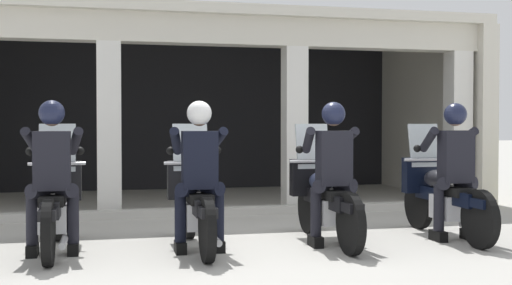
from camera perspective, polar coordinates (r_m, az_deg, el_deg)
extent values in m
plane|color=#A8A59E|center=(10.35, -3.59, -5.85)|extent=(80.00, 80.00, 0.00)
cube|color=black|center=(13.73, -6.87, 2.24)|extent=(9.62, 0.24, 3.00)
cube|color=beige|center=(10.10, -4.54, 9.80)|extent=(9.62, 0.36, 0.44)
cube|color=beige|center=(11.92, -5.86, 9.99)|extent=(9.62, 4.31, 0.16)
cube|color=beige|center=(13.24, 14.85, 2.23)|extent=(0.30, 4.31, 3.00)
cube|color=silver|center=(9.89, -12.79, 1.21)|extent=(0.35, 0.36, 2.56)
cube|color=silver|center=(10.31, 3.39, 1.26)|extent=(0.35, 0.36, 2.56)
cube|color=silver|center=(11.46, 17.30, 1.22)|extent=(0.35, 0.36, 2.56)
cube|color=#B7B5AD|center=(9.59, -4.06, -6.08)|extent=(9.22, 0.24, 0.12)
cylinder|color=black|center=(7.84, -16.94, -5.94)|extent=(0.09, 0.64, 0.64)
cylinder|color=black|center=(6.46, -17.79, -7.54)|extent=(0.09, 0.64, 0.64)
cube|color=black|center=(7.82, -16.96, -4.43)|extent=(0.14, 0.44, 0.08)
cube|color=silver|center=(7.09, -17.36, -6.32)|extent=(0.28, 0.44, 0.28)
cube|color=black|center=(7.13, -17.34, -5.23)|extent=(0.18, 1.24, 0.16)
ellipsoid|color=black|center=(7.33, -17.22, -3.63)|extent=(0.26, 0.48, 0.22)
cube|color=black|center=(6.94, -17.45, -4.83)|extent=(0.24, 0.52, 0.10)
cube|color=black|center=(6.49, -17.76, -5.93)|extent=(0.16, 0.48, 0.10)
cylinder|color=silver|center=(7.75, -16.99, -4.24)|extent=(0.05, 0.24, 0.53)
cube|color=black|center=(7.68, -17.03, -3.24)|extent=(0.52, 0.16, 0.44)
sphere|color=silver|center=(7.78, -16.98, -3.04)|extent=(0.18, 0.18, 0.18)
cube|color=silver|center=(7.64, -17.06, -0.45)|extent=(0.40, 0.14, 0.54)
cylinder|color=silver|center=(7.57, -17.09, -1.80)|extent=(0.62, 0.04, 0.04)
cylinder|color=silver|center=(6.77, -16.54, -8.35)|extent=(0.07, 0.55, 0.07)
cube|color=black|center=(6.89, -17.49, -1.54)|extent=(0.36, 0.22, 0.60)
cube|color=black|center=(7.01, -17.42, -1.32)|extent=(0.05, 0.02, 0.32)
sphere|color=#936B51|center=(6.90, -17.51, 2.25)|extent=(0.21, 0.21, 0.21)
sphere|color=#191E38|center=(6.90, -17.51, 2.49)|extent=(0.26, 0.26, 0.26)
cylinder|color=black|center=(6.92, -16.30, -4.09)|extent=(0.26, 0.29, 0.17)
cylinder|color=black|center=(6.95, -15.78, -6.35)|extent=(0.12, 0.12, 0.53)
cube|color=black|center=(7.01, -15.76, -8.97)|extent=(0.11, 0.26, 0.12)
cylinder|color=black|center=(6.94, -18.61, -4.09)|extent=(0.26, 0.29, 0.17)
cylinder|color=black|center=(6.98, -19.09, -6.34)|extent=(0.12, 0.12, 0.53)
cube|color=black|center=(7.04, -19.05, -8.95)|extent=(0.11, 0.26, 0.12)
cylinder|color=black|center=(7.10, -15.59, 0.10)|extent=(0.19, 0.48, 0.31)
sphere|color=black|center=(7.31, -15.20, -0.72)|extent=(0.09, 0.09, 0.09)
cylinder|color=black|center=(7.13, -19.12, 0.08)|extent=(0.19, 0.48, 0.31)
sphere|color=black|center=(7.34, -19.25, -0.74)|extent=(0.09, 0.09, 0.09)
cylinder|color=black|center=(7.71, -5.91, -6.01)|extent=(0.09, 0.64, 0.64)
cylinder|color=black|center=(6.33, -4.32, -7.65)|extent=(0.09, 0.64, 0.64)
cube|color=black|center=(7.68, -5.92, -4.47)|extent=(0.14, 0.44, 0.08)
cube|color=silver|center=(6.96, -5.14, -6.40)|extent=(0.28, 0.44, 0.28)
cube|color=black|center=(7.00, -5.20, -5.29)|extent=(0.18, 1.24, 0.16)
ellipsoid|color=#B2B2B7|center=(7.19, -5.44, -3.66)|extent=(0.26, 0.48, 0.22)
cube|color=black|center=(6.81, -4.99, -4.89)|extent=(0.24, 0.52, 0.10)
cube|color=black|center=(6.37, -4.40, -6.00)|extent=(0.16, 0.48, 0.10)
cylinder|color=silver|center=(7.62, -5.86, -4.28)|extent=(0.05, 0.24, 0.53)
cube|color=black|center=(7.55, -5.81, -3.27)|extent=(0.52, 0.16, 0.44)
sphere|color=silver|center=(7.64, -5.90, -3.06)|extent=(0.18, 0.18, 0.18)
cube|color=silver|center=(7.50, -5.80, -0.43)|extent=(0.40, 0.14, 0.54)
cylinder|color=silver|center=(7.43, -5.71, -1.80)|extent=(0.62, 0.04, 0.04)
cylinder|color=silver|center=(6.67, -3.68, -8.44)|extent=(0.07, 0.55, 0.07)
cube|color=black|center=(6.76, -4.97, -1.53)|extent=(0.36, 0.22, 0.60)
cube|color=black|center=(6.87, -5.12, -1.31)|extent=(0.05, 0.02, 0.32)
sphere|color=#936B51|center=(6.77, -5.01, 2.33)|extent=(0.21, 0.21, 0.21)
sphere|color=silver|center=(6.77, -5.01, 2.58)|extent=(0.26, 0.26, 0.26)
cylinder|color=black|center=(6.82, -3.82, -4.11)|extent=(0.26, 0.29, 0.17)
cylinder|color=black|center=(6.86, -3.32, -6.39)|extent=(0.12, 0.12, 0.53)
cube|color=black|center=(6.93, -3.33, -9.04)|extent=(0.11, 0.26, 0.12)
cylinder|color=black|center=(6.78, -6.17, -4.15)|extent=(0.26, 0.29, 0.17)
cylinder|color=black|center=(6.81, -6.66, -6.46)|extent=(0.12, 0.12, 0.53)
cube|color=black|center=(6.87, -6.66, -9.14)|extent=(0.11, 0.26, 0.12)
cylinder|color=black|center=(7.01, -3.46, 0.14)|extent=(0.19, 0.48, 0.31)
sphere|color=black|center=(7.23, -3.43, -0.70)|extent=(0.09, 0.09, 0.09)
cylinder|color=black|center=(6.95, -7.04, 0.11)|extent=(0.19, 0.48, 0.31)
sphere|color=black|center=(7.16, -7.53, -0.73)|extent=(0.09, 0.09, 0.09)
cylinder|color=black|center=(8.04, 4.66, -5.69)|extent=(0.09, 0.64, 0.64)
cylinder|color=black|center=(6.74, 8.32, -7.11)|extent=(0.09, 0.64, 0.64)
cube|color=black|center=(8.02, 4.66, -4.22)|extent=(0.14, 0.44, 0.08)
cube|color=silver|center=(7.33, 6.45, -6.01)|extent=(0.28, 0.44, 0.28)
cube|color=black|center=(7.36, 6.33, -4.95)|extent=(0.18, 1.24, 0.16)
ellipsoid|color=#1E2338|center=(7.55, 5.77, -3.42)|extent=(0.26, 0.48, 0.22)
cube|color=black|center=(7.19, 6.81, -4.55)|extent=(0.24, 0.52, 0.10)
cube|color=black|center=(6.77, 8.14, -5.57)|extent=(0.16, 0.48, 0.10)
cylinder|color=silver|center=(7.96, 4.79, -4.03)|extent=(0.05, 0.24, 0.53)
cube|color=black|center=(7.89, 4.93, -3.06)|extent=(0.52, 0.16, 0.44)
sphere|color=silver|center=(7.98, 4.71, -2.86)|extent=(0.18, 0.18, 0.18)
cube|color=silver|center=(7.85, 4.98, -0.34)|extent=(0.40, 0.14, 0.54)
cylinder|color=silver|center=(7.78, 5.16, -1.65)|extent=(0.62, 0.04, 0.04)
cylinder|color=silver|center=(7.08, 8.33, -7.87)|extent=(0.07, 0.55, 0.07)
cube|color=black|center=(7.14, 6.87, -1.38)|extent=(0.36, 0.22, 0.60)
cube|color=#591414|center=(7.25, 6.55, -1.17)|extent=(0.05, 0.02, 0.32)
sphere|color=#936B51|center=(7.15, 6.83, 2.28)|extent=(0.21, 0.21, 0.21)
sphere|color=#191E38|center=(7.15, 6.83, 2.52)|extent=(0.26, 0.26, 0.26)
cylinder|color=black|center=(7.23, 7.85, -3.81)|extent=(0.26, 0.29, 0.17)
cylinder|color=black|center=(7.28, 8.29, -5.95)|extent=(0.12, 0.12, 0.53)
cube|color=black|center=(7.34, 8.25, -8.46)|extent=(0.11, 0.26, 0.12)
cylinder|color=black|center=(7.13, 5.75, -3.87)|extent=(0.26, 0.29, 0.17)
cylinder|color=black|center=(7.14, 5.28, -6.08)|extent=(0.12, 0.12, 0.53)
cube|color=black|center=(7.20, 5.25, -8.63)|extent=(0.11, 0.26, 0.12)
cylinder|color=black|center=(7.42, 7.87, 0.20)|extent=(0.19, 0.48, 0.31)
sphere|color=black|center=(7.63, 7.58, -0.59)|extent=(0.09, 0.09, 0.09)
cylinder|color=black|center=(7.28, 4.63, 0.18)|extent=(0.19, 0.48, 0.31)
sphere|color=black|center=(7.47, 3.84, -0.62)|extent=(0.09, 0.09, 0.09)
cylinder|color=black|center=(8.62, 14.10, -5.25)|extent=(0.09, 0.64, 0.64)
cylinder|color=black|center=(7.41, 19.08, -6.39)|extent=(0.09, 0.64, 0.64)
cube|color=black|center=(8.59, 14.11, -3.87)|extent=(0.14, 0.44, 0.08)
cube|color=silver|center=(7.96, 16.58, -5.47)|extent=(0.28, 0.44, 0.28)
cube|color=black|center=(7.98, 16.41, -4.50)|extent=(0.18, 1.24, 0.16)
ellipsoid|color=black|center=(8.16, 15.66, -3.10)|extent=(0.26, 0.48, 0.22)
cube|color=black|center=(7.82, 17.07, -4.11)|extent=(0.24, 0.52, 0.10)
cube|color=black|center=(7.44, 18.85, -4.99)|extent=(0.16, 0.48, 0.10)
cylinder|color=silver|center=(8.54, 14.30, -3.69)|extent=(0.05, 0.24, 0.53)
cube|color=black|center=(8.47, 14.49, -2.78)|extent=(0.52, 0.16, 0.44)
sphere|color=silver|center=(8.56, 14.18, -2.60)|extent=(0.18, 0.18, 0.18)
cube|color=silver|center=(8.44, 14.57, -0.25)|extent=(0.40, 0.14, 0.54)
cylinder|color=silver|center=(8.37, 14.81, -1.47)|extent=(0.62, 0.04, 0.04)
cylinder|color=silver|center=(7.75, 18.64, -7.12)|extent=(0.07, 0.55, 0.07)
cube|color=black|center=(7.78, 17.16, -1.19)|extent=(0.36, 0.22, 0.60)
cube|color=black|center=(7.88, 16.72, -1.01)|extent=(0.05, 0.02, 0.32)
sphere|color=tan|center=(7.79, 17.12, 2.16)|extent=(0.21, 0.21, 0.21)
sphere|color=#191E38|center=(7.79, 17.12, 2.38)|extent=(0.26, 0.26, 0.26)
cylinder|color=black|center=(7.89, 17.95, -3.42)|extent=(0.26, 0.29, 0.17)
cylinder|color=black|center=(7.94, 18.31, -5.38)|extent=(0.12, 0.12, 0.53)
cube|color=black|center=(8.00, 18.25, -7.69)|extent=(0.11, 0.26, 0.12)
cylinder|color=black|center=(7.74, 16.17, -3.50)|extent=(0.26, 0.29, 0.17)
cylinder|color=black|center=(7.74, 15.77, -5.54)|extent=(0.12, 0.12, 0.53)
cube|color=black|center=(7.80, 15.72, -7.90)|extent=(0.11, 0.26, 0.12)
cylinder|color=black|center=(8.08, 17.70, 0.25)|extent=(0.19, 0.48, 0.31)
sphere|color=black|center=(8.28, 17.19, -0.48)|extent=(0.09, 0.09, 0.09)
cylinder|color=black|center=(7.86, 14.94, 0.24)|extent=(0.19, 0.48, 0.31)
sphere|color=black|center=(8.03, 13.98, -0.51)|extent=(0.09, 0.09, 0.09)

